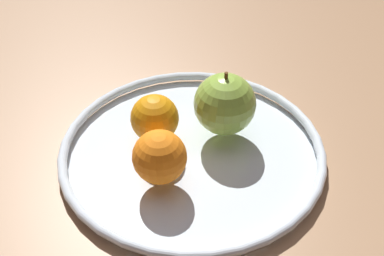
{
  "coord_description": "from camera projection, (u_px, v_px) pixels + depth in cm",
  "views": [
    {
      "loc": [
        38.32,
        -33.23,
        48.06
      ],
      "look_at": [
        0.0,
        0.0,
        4.8
      ],
      "focal_mm": 51.95,
      "sensor_mm": 36.0,
      "label": 1
    }
  ],
  "objects": [
    {
      "name": "ground_plane",
      "position": [
        192.0,
        168.0,
        0.71
      ],
      "size": [
        150.92,
        150.92,
        4.0
      ],
      "primitive_type": "cube",
      "color": "#9C7552"
    },
    {
      "name": "orange_back_right",
      "position": [
        160.0,
        157.0,
        0.63
      ],
      "size": [
        6.28,
        6.28,
        6.28
      ],
      "primitive_type": "sphere",
      "color": "orange",
      "rests_on": "fruit_bowl"
    },
    {
      "name": "orange_front_right",
      "position": [
        155.0,
        118.0,
        0.68
      ],
      "size": [
        6.0,
        6.0,
        6.0
      ],
      "primitive_type": "sphere",
      "color": "orange",
      "rests_on": "fruit_bowl"
    },
    {
      "name": "fruit_bowl",
      "position": [
        192.0,
        152.0,
        0.69
      ],
      "size": [
        33.16,
        33.16,
        1.8
      ],
      "color": "silver",
      "rests_on": "ground_plane"
    },
    {
      "name": "apple",
      "position": [
        224.0,
        103.0,
        0.69
      ],
      "size": [
        7.82,
        7.82,
        8.62
      ],
      "color": "#8EB942",
      "rests_on": "fruit_bowl"
    }
  ]
}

